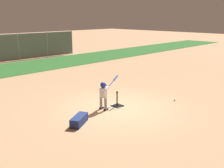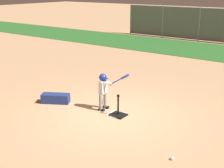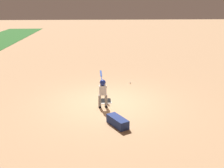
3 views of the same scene
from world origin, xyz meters
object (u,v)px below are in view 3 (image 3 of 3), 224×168
batting_tee (106,99)px  equipment_bag (118,121)px  batter_child (103,90)px  baseball (130,83)px

batting_tee → equipment_bag: batting_tee is taller
batter_child → baseball: (2.78, -1.35, -0.65)m
batting_tee → batter_child: batter_child is taller
baseball → equipment_bag: equipment_bag is taller
batting_tee → baseball: bearing=-29.0°
equipment_bag → batting_tee: bearing=-21.2°
batting_tee → baseball: size_ratio=8.21×
batting_tee → baseball: (2.20, -1.22, -0.05)m
equipment_bag → baseball: bearing=-41.4°
batting_tee → equipment_bag: 2.14m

